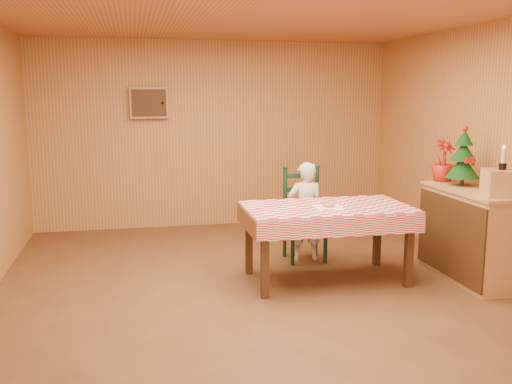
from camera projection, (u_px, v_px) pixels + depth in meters
ground at (260, 294)px, 5.40m from camera, size 6.00×6.00×0.00m
cabin_walls at (249, 99)px, 5.60m from camera, size 5.10×6.05×2.65m
dining_table at (327, 214)px, 5.69m from camera, size 1.66×0.96×0.77m
ladder_chair at (304, 216)px, 6.48m from camera, size 0.44×0.40×1.08m
seated_child at (305, 212)px, 6.42m from camera, size 0.41×0.27×1.12m
napkin at (329, 207)px, 5.63m from camera, size 0.28×0.28×0.00m
donut at (329, 205)px, 5.62m from camera, size 0.13×0.13×0.04m
shelf_unit at (472, 234)px, 5.79m from camera, size 0.54×1.24×0.93m
crate at (501, 183)px, 5.30m from camera, size 0.37×0.37×0.25m
christmas_tree at (463, 159)px, 5.90m from camera, size 0.34×0.34×0.62m
flower_arrangement at (443, 160)px, 6.19m from camera, size 0.30×0.30×0.46m
candle_set at (503, 163)px, 5.27m from camera, size 0.07×0.07×0.22m
storage_bin at (444, 246)px, 6.42m from camera, size 0.36×0.36×0.36m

